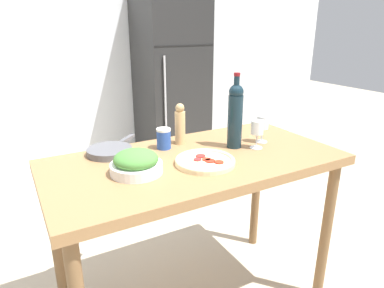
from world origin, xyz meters
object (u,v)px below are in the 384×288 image
(wine_glass_far, at_px, (263,123))
(salt_canister, at_px, (164,139))
(wine_bottle, at_px, (235,114))
(homemade_pizza, at_px, (206,161))
(refrigerator, at_px, (171,84))
(wine_glass_near, at_px, (257,129))
(cast_iron_skillet, at_px, (110,151))
(pepper_mill, at_px, (180,125))
(salad_bowl, at_px, (136,163))

(wine_glass_far, xyz_separation_m, salt_canister, (-0.51, 0.17, -0.05))
(wine_glass_far, bearing_deg, salt_canister, 161.89)
(wine_bottle, height_order, salt_canister, wine_bottle)
(homemade_pizza, bearing_deg, wine_bottle, 26.50)
(wine_bottle, distance_m, homemade_pizza, 0.33)
(refrigerator, xyz_separation_m, wine_glass_near, (-0.43, -1.92, 0.08))
(homemade_pizza, height_order, cast_iron_skillet, cast_iron_skillet)
(salt_canister, bearing_deg, wine_bottle, -25.62)
(wine_bottle, relative_size, pepper_mill, 1.75)
(pepper_mill, distance_m, salt_canister, 0.13)
(wine_glass_near, relative_size, salt_canister, 1.37)
(wine_bottle, bearing_deg, wine_glass_near, -37.26)
(pepper_mill, height_order, homemade_pizza, pepper_mill)
(homemade_pizza, bearing_deg, pepper_mill, 84.70)
(wine_glass_near, height_order, homemade_pizza, wine_glass_near)
(wine_bottle, bearing_deg, pepper_mill, 139.73)
(cast_iron_skillet, bearing_deg, salt_canister, -11.66)
(wine_bottle, relative_size, salt_canister, 3.59)
(salt_canister, bearing_deg, salad_bowl, -135.95)
(refrigerator, relative_size, pepper_mill, 8.26)
(wine_glass_near, xyz_separation_m, salad_bowl, (-0.66, 0.00, -0.06))
(cast_iron_skillet, bearing_deg, refrigerator, 55.38)
(wine_glass_near, xyz_separation_m, salt_canister, (-0.43, 0.23, -0.05))
(pepper_mill, bearing_deg, salt_canister, -165.39)
(wine_bottle, bearing_deg, salt_canister, 154.38)
(refrigerator, xyz_separation_m, wine_bottle, (-0.52, -1.85, 0.15))
(wine_glass_near, distance_m, cast_iron_skillet, 0.76)
(refrigerator, bearing_deg, homemade_pizza, -111.44)
(wine_glass_near, distance_m, pepper_mill, 0.41)
(homemade_pizza, distance_m, cast_iron_skillet, 0.49)
(cast_iron_skillet, bearing_deg, homemade_pizza, -44.14)
(wine_glass_near, distance_m, salad_bowl, 0.67)
(salad_bowl, bearing_deg, homemade_pizza, -10.37)
(wine_glass_far, distance_m, salad_bowl, 0.76)
(homemade_pizza, bearing_deg, wine_glass_far, 15.29)
(wine_glass_far, xyz_separation_m, salad_bowl, (-0.75, -0.06, -0.06))
(refrigerator, bearing_deg, cast_iron_skillet, -124.62)
(wine_bottle, height_order, wine_glass_near, wine_bottle)
(refrigerator, height_order, salad_bowl, refrigerator)
(cast_iron_skillet, bearing_deg, salad_bowl, -82.95)
(cast_iron_skillet, bearing_deg, wine_bottle, -19.66)
(wine_bottle, xyz_separation_m, pepper_mill, (-0.22, 0.19, -0.07))
(refrigerator, distance_m, wine_bottle, 1.93)
(wine_glass_far, height_order, salt_canister, wine_glass_far)
(salad_bowl, height_order, cast_iron_skillet, salad_bowl)
(refrigerator, height_order, wine_glass_far, refrigerator)
(refrigerator, bearing_deg, wine_glass_far, -100.48)
(refrigerator, bearing_deg, salad_bowl, -119.68)
(wine_glass_near, bearing_deg, wine_glass_far, 35.53)
(cast_iron_skillet, bearing_deg, pepper_mill, -4.04)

